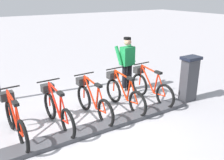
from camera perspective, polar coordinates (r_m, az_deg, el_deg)
ground_plane at (r=5.72m, az=-3.66°, el=-11.30°), size 60.00×60.00×0.00m
dock_rail_base at (r=5.70m, az=-3.67°, el=-10.86°), size 0.44×5.35×0.10m
payment_kiosk at (r=7.25m, az=17.20°, el=0.41°), size 0.36×0.52×1.28m
bike_docked_0 at (r=7.08m, az=8.65°, el=-1.39°), size 1.72×0.54×1.02m
bike_docked_1 at (r=6.56m, az=2.57°, el=-2.92°), size 1.72×0.54×1.02m
bike_docked_2 at (r=6.12m, az=-4.49°, el=-4.64°), size 1.72×0.54×1.02m
bike_docked_3 at (r=5.80m, az=-12.51°, el=-6.51°), size 1.72×0.54×1.02m
bike_docked_4 at (r=5.61m, az=-21.34°, el=-8.40°), size 1.72×0.54×1.02m
worker_near_rack at (r=7.63m, az=3.46°, el=4.12°), size 0.48×0.65×1.66m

